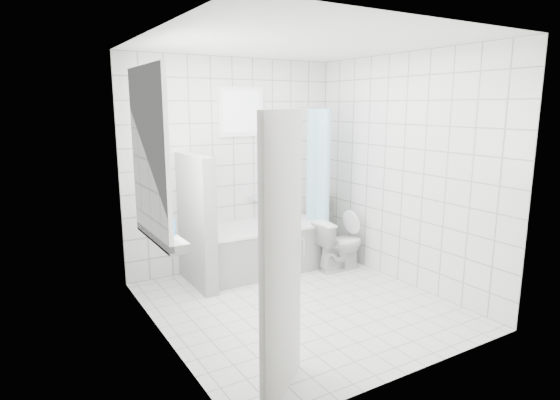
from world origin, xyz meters
TOP-DOWN VIEW (x-y plane):
  - ground at (0.00, 0.00)m, footprint 3.00×3.00m
  - ceiling at (0.00, 0.00)m, footprint 3.00×3.00m
  - wall_back at (0.00, 1.50)m, footprint 2.80×0.02m
  - wall_front at (0.00, -1.50)m, footprint 2.80×0.02m
  - wall_left at (-1.40, 0.00)m, footprint 0.02×3.00m
  - wall_right at (1.40, 0.00)m, footprint 0.02×3.00m
  - window_left at (-1.35, 0.30)m, footprint 0.01×0.90m
  - window_back at (0.10, 1.46)m, footprint 0.50×0.01m
  - window_sill at (-1.31, 0.30)m, footprint 0.18×1.02m
  - door at (-0.95, -1.22)m, footprint 0.63×0.55m
  - bathtub at (0.18, 1.12)m, footprint 1.59×0.77m
  - partition_wall at (-0.68, 1.07)m, footprint 0.15×0.85m
  - tiled_ledge at (1.28, 1.38)m, footprint 0.40×0.24m
  - toilet at (1.03, 0.65)m, footprint 0.64×0.37m
  - curtain_rod at (0.91, 1.10)m, footprint 0.02×0.80m
  - shower_curtain at (0.91, 0.97)m, footprint 0.14×0.48m
  - tub_faucet at (0.28, 1.46)m, footprint 0.18×0.06m
  - sill_bottles at (-1.30, 0.37)m, footprint 0.18×0.61m
  - ledge_bottles at (1.28, 1.35)m, footprint 0.16×0.19m

SIDE VIEW (x-z plane):
  - ground at x=0.00m, z-range 0.00..0.00m
  - tiled_ledge at x=1.28m, z-range 0.00..0.55m
  - bathtub at x=0.18m, z-range 0.00..0.58m
  - toilet at x=1.03m, z-range 0.00..0.65m
  - ledge_bottles at x=1.28m, z-range 0.54..0.80m
  - partition_wall at x=-0.68m, z-range 0.00..1.50m
  - tub_faucet at x=0.28m, z-range 0.82..0.88m
  - window_sill at x=-1.31m, z-range 0.82..0.90m
  - door at x=-0.95m, z-range 0.00..2.00m
  - sill_bottles at x=-1.30m, z-range 0.87..1.15m
  - shower_curtain at x=0.91m, z-range 0.21..1.99m
  - wall_back at x=0.00m, z-range 0.00..2.60m
  - wall_front at x=0.00m, z-range 0.00..2.60m
  - wall_left at x=-1.40m, z-range 0.00..2.60m
  - wall_right at x=1.40m, z-range 0.00..2.60m
  - window_left at x=-1.35m, z-range 0.90..2.30m
  - window_back at x=0.10m, z-range 1.70..2.20m
  - curtain_rod at x=0.91m, z-range 1.99..2.01m
  - ceiling at x=0.00m, z-range 2.60..2.60m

